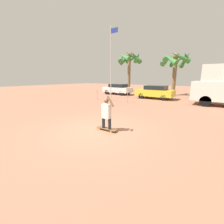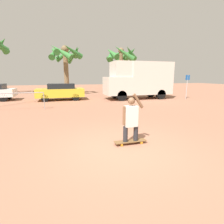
# 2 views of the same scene
# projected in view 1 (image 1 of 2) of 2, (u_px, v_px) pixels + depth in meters

# --- Properties ---
(ground_plane) EXTENTS (80.00, 80.00, 0.00)m
(ground_plane) POSITION_uv_depth(u_px,v_px,m) (95.00, 130.00, 6.65)
(ground_plane) COLOR #A36B51
(skateboard) EXTENTS (1.00, 0.26, 0.10)m
(skateboard) POSITION_uv_depth(u_px,v_px,m) (107.00, 129.00, 6.62)
(skateboard) COLOR brown
(skateboard) RESTS_ON ground_plane
(person_skateboarder) EXTENTS (0.66, 0.22, 1.45)m
(person_skateboarder) POSITION_uv_depth(u_px,v_px,m) (106.00, 112.00, 6.45)
(person_skateboarder) COLOR #28282D
(person_skateboarder) RESTS_ON skateboard
(parked_car_yellow) EXTENTS (3.95, 1.86, 1.43)m
(parked_car_yellow) POSITION_uv_depth(u_px,v_px,m) (155.00, 92.00, 16.35)
(parked_car_yellow) COLOR black
(parked_car_yellow) RESTS_ON ground_plane
(parked_car_white) EXTENTS (3.85, 1.86, 1.42)m
(parked_car_white) POSITION_uv_depth(u_px,v_px,m) (118.00, 89.00, 20.47)
(parked_car_white) COLOR black
(parked_car_white) RESTS_ON ground_plane
(palm_tree_center_background) EXTENTS (3.67, 3.77, 5.43)m
(palm_tree_center_background) POSITION_uv_depth(u_px,v_px,m) (176.00, 61.00, 18.66)
(palm_tree_center_background) COLOR brown
(palm_tree_center_background) RESTS_ON ground_plane
(palm_tree_far_left) EXTENTS (4.36, 4.28, 6.48)m
(palm_tree_far_left) POSITION_uv_depth(u_px,v_px,m) (130.00, 59.00, 24.83)
(palm_tree_far_left) COLOR brown
(palm_tree_far_left) RESTS_ON ground_plane
(flagpole) EXTENTS (0.94, 0.12, 7.46)m
(flagpole) POSITION_uv_depth(u_px,v_px,m) (111.00, 60.00, 16.07)
(flagpole) COLOR #B7B7BC
(flagpole) RESTS_ON ground_plane
(plaza_railing_segment) EXTENTS (3.71, 0.05, 1.08)m
(plaza_railing_segment) POSITION_uv_depth(u_px,v_px,m) (111.00, 92.00, 14.65)
(plaza_railing_segment) COLOR #99999E
(plaza_railing_segment) RESTS_ON ground_plane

